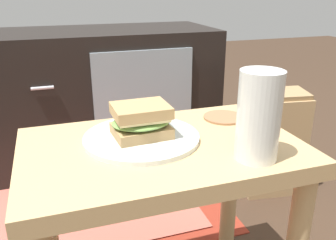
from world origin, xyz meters
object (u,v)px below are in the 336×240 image
Objects in this scene: beer_glass at (259,117)px; paper_bag at (273,143)px; plate at (142,138)px; coaster at (224,117)px; tv_cabinet at (106,95)px; sandwich_front at (141,121)px.

beer_glass is 0.41× the size of paper_bag.
plate is 0.23m from coaster.
paper_bag is (0.54, -0.53, -0.09)m from tv_cabinet.
beer_glass is at bearing -39.24° from sandwich_front.
sandwich_front is at bearing -94.34° from tv_cabinet.
coaster is (0.15, -0.85, 0.17)m from tv_cabinet.
coaster is 0.24× the size of paper_bag.
beer_glass is at bearing -128.86° from paper_bag.
sandwich_front is 0.31× the size of paper_bag.
beer_glass is at bearing -84.11° from tv_cabinet.
paper_bag is (0.61, 0.39, -0.27)m from plate.
sandwich_front is (-0.00, 0.00, 0.04)m from plate.
tv_cabinet is 9.90× the size of coaster.
coaster is at bearing 15.58° from sandwich_front.
sandwich_front is 0.23m from coaster.
beer_glass is 0.23m from coaster.
paper_bag is at bearing 32.46° from plate.
coaster reaches higher than paper_bag.
tv_cabinet is 5.81× the size of beer_glass.
tv_cabinet is 1.10m from beer_glass.
tv_cabinet is 0.76m from paper_bag.
tv_cabinet is at bearing 85.66° from sandwich_front.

